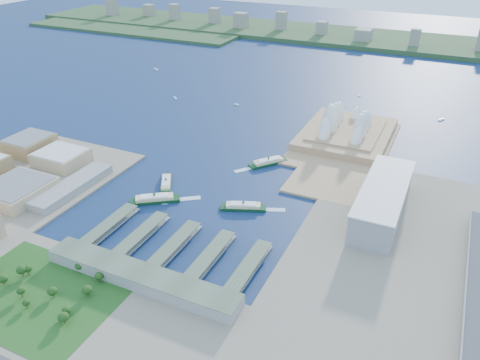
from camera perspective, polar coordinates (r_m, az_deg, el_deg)
The scene contains 21 objects.
ground at distance 553.93m, azimuth -4.98°, elevation -3.71°, with size 3000.00×3000.00×0.00m, color #0F2446.
south_land at distance 427.01m, azimuth -19.71°, elevation -17.27°, with size 720.00×180.00×3.00m, color gray.
east_land at distance 458.64m, azimuth 19.34°, elevation -13.38°, with size 240.00×500.00×3.00m, color gray.
peninsula at distance 735.46m, azimuth 12.61°, elevation 4.48°, with size 135.00×220.00×3.00m, color tan.
far_shore at distance 1430.51m, azimuth 15.61°, elevation 16.23°, with size 2200.00×260.00×12.00m, color #2D4926.
opera_house at distance 742.39m, azimuth 13.05°, elevation 7.23°, with size 134.00×180.00×58.00m, color white, non-canonical shape.
toaster_building at distance 556.13m, azimuth 17.00°, elevation -2.38°, with size 45.00×155.00×35.00m, color gray.
expressway at distance 450.08m, azimuth 27.07°, elevation -15.00°, with size 26.00×340.00×11.85m, color gray, non-canonical shape.
ferry_wharves at distance 493.21m, azimuth -7.92°, elevation -7.88°, with size 184.00×90.00×9.30m, color #485742, non-canonical shape.
terminal_building at distance 452.71m, azimuth -11.97°, elevation -11.52°, with size 200.00×28.00×12.00m, color gray.
park at distance 466.15m, azimuth -23.70°, elevation -12.04°, with size 150.00×110.00×16.00m, color #194714, non-canonical shape.
far_skyline at distance 1404.67m, azimuth 15.63°, elevation 17.41°, with size 1900.00×140.00×55.00m, color gray, non-canonical shape.
ferry_a at distance 608.72m, azimuth -9.01°, elevation -0.21°, with size 13.05×51.26×9.69m, color #0D3516, non-canonical shape.
ferry_b at distance 654.47m, azimuth 3.48°, elevation 2.36°, with size 14.35×56.38×10.66m, color #0D3516, non-canonical shape.
ferry_c at distance 575.20m, azimuth -10.38°, elevation -2.11°, with size 15.31×60.14×11.37m, color #0D3516, non-canonical shape.
ferry_d at distance 552.12m, azimuth 0.40°, elevation -3.08°, with size 13.73×53.94×10.20m, color #0D3516, non-canonical shape.
boat_a at distance 919.17m, azimuth -7.90°, elevation 9.90°, with size 3.45×13.80×2.66m, color white, non-canonical shape.
boat_b at distance 876.45m, azimuth -0.44°, elevation 9.21°, with size 3.20×9.14×2.47m, color white, non-canonical shape.
boat_c at distance 876.82m, azimuth 23.35°, elevation 6.81°, with size 3.75×12.87×2.89m, color white, non-canonical shape.
boat_d at distance 1118.39m, azimuth -10.22°, elevation 13.19°, with size 3.75×17.16×2.90m, color white, non-canonical shape.
boat_e at distance 953.65m, azimuth 14.39°, elevation 9.97°, with size 3.36×10.54×2.59m, color white, non-canonical shape.
Camera 1 is at (241.17, -399.32, 298.71)m, focal length 35.00 mm.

